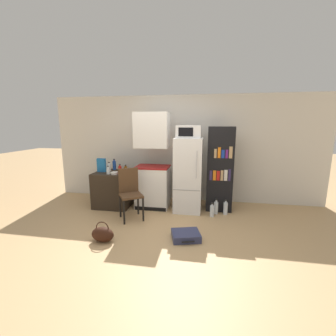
{
  "coord_description": "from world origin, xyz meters",
  "views": [
    {
      "loc": [
        0.75,
        -3.34,
        1.82
      ],
      "look_at": [
        0.02,
        0.85,
        0.99
      ],
      "focal_mm": 24.0,
      "sensor_mm": 36.0,
      "label": 1
    }
  ],
  "objects": [
    {
      "name": "microwave",
      "position": [
        0.38,
        1.28,
        1.67
      ],
      "size": [
        0.49,
        0.44,
        0.25
      ],
      "color": "silver",
      "rests_on": "refrigerator"
    },
    {
      "name": "water_bottle_back",
      "position": [
        0.97,
        1.14,
        0.14
      ],
      "size": [
        0.09,
        0.09,
        0.32
      ],
      "color": "silver",
      "rests_on": "ground_plane"
    },
    {
      "name": "refrigerator",
      "position": [
        0.38,
        1.28,
        0.77
      ],
      "size": [
        0.57,
        0.66,
        1.55
      ],
      "color": "white",
      "rests_on": "ground_plane"
    },
    {
      "name": "ground_plane",
      "position": [
        0.0,
        0.0,
        0.0
      ],
      "size": [
        24.0,
        24.0,
        0.0
      ],
      "primitive_type": "plane",
      "color": "tan"
    },
    {
      "name": "bottle_green_tall",
      "position": [
        -1.63,
        1.45,
        0.88
      ],
      "size": [
        0.06,
        0.06,
        0.26
      ],
      "color": "#1E6028",
      "rests_on": "side_table"
    },
    {
      "name": "water_bottle_front",
      "position": [
        0.89,
        0.98,
        0.12
      ],
      "size": [
        0.08,
        0.08,
        0.29
      ],
      "color": "silver",
      "rests_on": "ground_plane"
    },
    {
      "name": "bottle_ketchup_red",
      "position": [
        -1.04,
        1.04,
        0.87
      ],
      "size": [
        0.07,
        0.07,
        0.22
      ],
      "color": "#AD1914",
      "rests_on": "side_table"
    },
    {
      "name": "bottle_milk_white",
      "position": [
        -1.42,
        1.34,
        0.86
      ],
      "size": [
        0.08,
        0.08,
        0.2
      ],
      "color": "white",
      "rests_on": "side_table"
    },
    {
      "name": "bookshelf",
      "position": [
        1.03,
        1.41,
        0.89
      ],
      "size": [
        0.53,
        0.39,
        1.77
      ],
      "color": "black",
      "rests_on": "ground_plane"
    },
    {
      "name": "side_table",
      "position": [
        -1.29,
        1.24,
        0.39
      ],
      "size": [
        0.77,
        0.71,
        0.78
      ],
      "color": "#2D2319",
      "rests_on": "ground_plane"
    },
    {
      "name": "wall_back",
      "position": [
        0.2,
        2.0,
        1.24
      ],
      "size": [
        6.4,
        0.1,
        2.48
      ],
      "color": "silver",
      "rests_on": "ground_plane"
    },
    {
      "name": "bottle_amber_beer",
      "position": [
        -0.97,
        1.19,
        0.85
      ],
      "size": [
        0.08,
        0.08,
        0.18
      ],
      "color": "brown",
      "rests_on": "side_table"
    },
    {
      "name": "bottle_blue_soda",
      "position": [
        -1.36,
        1.5,
        0.88
      ],
      "size": [
        0.08,
        0.08,
        0.25
      ],
      "color": "#1E47A3",
      "rests_on": "side_table"
    },
    {
      "name": "suitcase_large_flat",
      "position": [
        0.46,
        -0.01,
        0.06
      ],
      "size": [
        0.52,
        0.46,
        0.12
      ],
      "rotation": [
        0.0,
        0.0,
        0.27
      ],
      "color": "navy",
      "rests_on": "ground_plane"
    },
    {
      "name": "kitchen_hutch",
      "position": [
        -0.4,
        1.33,
        0.96
      ],
      "size": [
        0.73,
        0.55,
        2.06
      ],
      "color": "white",
      "rests_on": "ground_plane"
    },
    {
      "name": "chair",
      "position": [
        -0.7,
        0.67,
        0.58
      ],
      "size": [
        0.55,
        0.55,
        0.98
      ],
      "rotation": [
        0.0,
        0.0,
        0.57
      ],
      "color": "black",
      "rests_on": "ground_plane"
    },
    {
      "name": "bottle_clear_short",
      "position": [
        -1.3,
        1.03,
        0.85
      ],
      "size": [
        0.07,
        0.07,
        0.17
      ],
      "color": "silver",
      "rests_on": "side_table"
    },
    {
      "name": "water_bottle_middle",
      "position": [
        1.16,
        1.14,
        0.13
      ],
      "size": [
        0.09,
        0.09,
        0.32
      ],
      "color": "silver",
      "rests_on": "ground_plane"
    },
    {
      "name": "bowl",
      "position": [
        -1.17,
        1.05,
        0.8
      ],
      "size": [
        0.16,
        0.16,
        0.04
      ],
      "color": "silver",
      "rests_on": "side_table"
    },
    {
      "name": "cereal_box",
      "position": [
        -1.54,
        1.22,
        0.93
      ],
      "size": [
        0.19,
        0.07,
        0.3
      ],
      "color": "#1E66A8",
      "rests_on": "side_table"
    },
    {
      "name": "handbag",
      "position": [
        -0.82,
        -0.31,
        0.12
      ],
      "size": [
        0.36,
        0.2,
        0.33
      ],
      "color": "#33190F",
      "rests_on": "ground_plane"
    }
  ]
}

